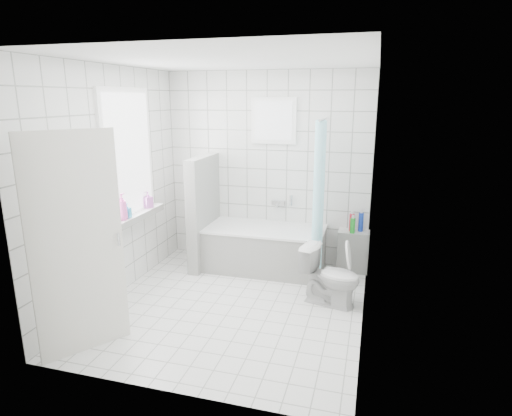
% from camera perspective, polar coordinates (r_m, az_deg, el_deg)
% --- Properties ---
extents(ground, '(3.00, 3.00, 0.00)m').
position_cam_1_polar(ground, '(4.89, -3.10, -12.87)').
color(ground, white).
rests_on(ground, ground).
extents(ceiling, '(3.00, 3.00, 0.00)m').
position_cam_1_polar(ceiling, '(4.36, -3.59, 19.12)').
color(ceiling, white).
rests_on(ceiling, ground).
extents(wall_back, '(2.80, 0.02, 2.60)m').
position_cam_1_polar(wall_back, '(5.86, 1.43, 5.21)').
color(wall_back, white).
rests_on(wall_back, ground).
extents(wall_front, '(2.80, 0.02, 2.60)m').
position_cam_1_polar(wall_front, '(3.11, -12.29, -3.57)').
color(wall_front, white).
rests_on(wall_front, ground).
extents(wall_left, '(0.02, 3.00, 2.60)m').
position_cam_1_polar(wall_left, '(5.07, -18.50, 2.98)').
color(wall_left, white).
rests_on(wall_left, ground).
extents(wall_right, '(0.02, 3.00, 2.60)m').
position_cam_1_polar(wall_right, '(4.21, 14.99, 1.01)').
color(wall_right, white).
rests_on(wall_right, ground).
extents(window_left, '(0.01, 0.90, 1.40)m').
position_cam_1_polar(window_left, '(5.25, -16.54, 6.83)').
color(window_left, white).
rests_on(window_left, wall_left).
extents(window_back, '(0.50, 0.01, 0.50)m').
position_cam_1_polar(window_back, '(5.72, 2.35, 11.52)').
color(window_back, white).
rests_on(window_back, wall_back).
extents(window_sill, '(0.18, 1.02, 0.08)m').
position_cam_1_polar(window_sill, '(5.36, -15.56, -1.03)').
color(window_sill, white).
rests_on(window_sill, wall_left).
extents(door, '(0.49, 0.68, 2.00)m').
position_cam_1_polar(door, '(4.03, -22.74, -4.71)').
color(door, silver).
rests_on(door, ground).
extents(bathtub, '(1.56, 0.77, 0.58)m').
position_cam_1_polar(bathtub, '(5.74, 1.20, -5.41)').
color(bathtub, white).
rests_on(bathtub, ground).
extents(partition_wall, '(0.15, 0.85, 1.50)m').
position_cam_1_polar(partition_wall, '(5.82, -6.98, -0.51)').
color(partition_wall, white).
rests_on(partition_wall, ground).
extents(tiled_ledge, '(0.40, 0.24, 0.55)m').
position_cam_1_polar(tiled_ledge, '(5.83, 12.80, -5.63)').
color(tiled_ledge, white).
rests_on(tiled_ledge, ground).
extents(toilet, '(0.71, 0.51, 0.66)m').
position_cam_1_polar(toilet, '(4.87, 9.92, -8.92)').
color(toilet, silver).
rests_on(toilet, ground).
extents(curtain_rod, '(0.02, 0.80, 0.02)m').
position_cam_1_polar(curtain_rod, '(5.25, 9.03, 11.63)').
color(curtain_rod, silver).
rests_on(curtain_rod, wall_back).
extents(shower_curtain, '(0.14, 0.48, 1.78)m').
position_cam_1_polar(shower_curtain, '(5.24, 8.48, 1.70)').
color(shower_curtain, '#54E2F8').
rests_on(shower_curtain, curtain_rod).
extents(tub_faucet, '(0.18, 0.06, 0.06)m').
position_cam_1_polar(tub_faucet, '(5.87, 2.99, 0.73)').
color(tub_faucet, silver).
rests_on(tub_faucet, wall_back).
extents(sill_bottles, '(0.15, 0.71, 0.31)m').
position_cam_1_polar(sill_bottles, '(5.19, -16.43, 0.37)').
color(sill_bottles, '#B95CB4').
rests_on(sill_bottles, window_sill).
extents(ledge_bottles, '(0.18, 0.17, 0.25)m').
position_cam_1_polar(ledge_bottles, '(5.70, 13.10, -1.99)').
color(ledge_bottles, '#173ABA').
rests_on(ledge_bottles, tiled_ledge).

